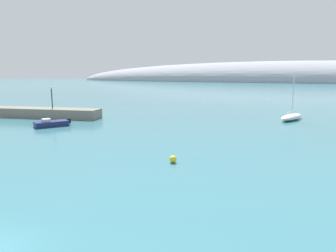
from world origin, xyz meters
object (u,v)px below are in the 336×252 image
object	(u,v)px
sailboat_white_mid_mooring	(291,117)
harbor_lamp_post	(52,95)
motorboat_navy_foreground	(51,124)
mooring_buoy_yellow	(173,159)

from	to	relation	value
sailboat_white_mid_mooring	harbor_lamp_post	world-z (taller)	sailboat_white_mid_mooring
motorboat_navy_foreground	mooring_buoy_yellow	size ratio (longest dim) A/B	7.67
motorboat_navy_foreground	harbor_lamp_post	distance (m)	9.22
sailboat_white_mid_mooring	mooring_buoy_yellow	bearing A→B (deg)	-176.67
sailboat_white_mid_mooring	harbor_lamp_post	size ratio (longest dim) A/B	2.07
sailboat_white_mid_mooring	mooring_buoy_yellow	xyz separation A→B (m)	(-9.49, -28.71, -0.22)
sailboat_white_mid_mooring	harbor_lamp_post	bearing A→B (deg)	129.85
sailboat_white_mid_mooring	harbor_lamp_post	distance (m)	39.23
harbor_lamp_post	mooring_buoy_yellow	bearing A→B (deg)	-30.83
motorboat_navy_foreground	harbor_lamp_post	world-z (taller)	harbor_lamp_post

